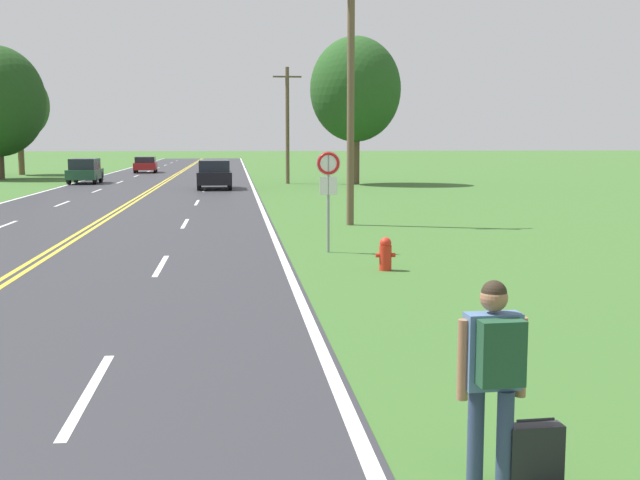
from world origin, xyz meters
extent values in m
cube|color=white|center=(2.90, 7.50, 0.01)|extent=(0.12, 3.00, 0.00)
cube|color=white|center=(2.90, 16.50, 0.01)|extent=(0.12, 3.00, 0.00)
cube|color=white|center=(2.90, 25.50, 0.01)|extent=(0.12, 3.00, 0.00)
cube|color=white|center=(2.90, 34.50, 0.01)|extent=(0.12, 3.00, 0.00)
cube|color=white|center=(2.90, 43.50, 0.01)|extent=(0.12, 3.00, 0.00)
cube|color=white|center=(2.90, 52.50, 0.01)|extent=(0.12, 3.00, 0.00)
cube|color=white|center=(2.90, 61.50, 0.01)|extent=(0.12, 3.00, 0.00)
cube|color=white|center=(2.90, 70.50, 0.01)|extent=(0.12, 3.00, 0.00)
cube|color=white|center=(2.90, 79.50, 0.01)|extent=(0.12, 3.00, 0.00)
cube|color=white|center=(2.90, 88.50, 0.01)|extent=(0.12, 3.00, 0.00)
cube|color=white|center=(2.90, 97.50, 0.01)|extent=(0.12, 3.00, 0.00)
cube|color=white|center=(2.90, 106.50, 0.01)|extent=(0.12, 3.00, 0.00)
cube|color=white|center=(-2.90, 25.50, 0.01)|extent=(0.12, 3.00, 0.00)
cube|color=white|center=(-2.90, 34.50, 0.01)|extent=(0.12, 3.00, 0.00)
cube|color=white|center=(-2.90, 43.50, 0.01)|extent=(0.12, 3.00, 0.00)
cube|color=white|center=(-2.90, 52.50, 0.01)|extent=(0.12, 3.00, 0.00)
cube|color=white|center=(-2.90, 61.50, 0.01)|extent=(0.12, 3.00, 0.00)
cube|color=white|center=(-2.90, 70.50, 0.01)|extent=(0.12, 3.00, 0.00)
cube|color=white|center=(-2.90, 79.50, 0.01)|extent=(0.12, 3.00, 0.00)
cube|color=white|center=(-2.90, 88.50, 0.01)|extent=(0.12, 3.00, 0.00)
cube|color=white|center=(-2.90, 97.50, 0.01)|extent=(0.12, 3.00, 0.00)
cube|color=white|center=(-2.90, 106.50, 0.01)|extent=(0.12, 3.00, 0.00)
cylinder|color=navy|center=(6.43, 4.79, 0.41)|extent=(0.13, 0.13, 0.81)
cylinder|color=navy|center=(6.63, 4.64, 0.41)|extent=(0.13, 0.13, 0.81)
cube|color=#4C6B93|center=(6.53, 4.72, 1.12)|extent=(0.45, 0.21, 0.61)
sphere|color=#936647|center=(6.53, 4.72, 1.55)|extent=(0.22, 0.22, 0.22)
sphere|color=#2D2319|center=(6.53, 4.72, 1.58)|extent=(0.20, 0.20, 0.20)
cylinder|color=#936647|center=(6.29, 4.70, 1.06)|extent=(0.09, 0.09, 0.64)
cylinder|color=#936647|center=(6.77, 4.73, 1.06)|extent=(0.09, 0.09, 0.64)
cube|color=#1E472D|center=(6.54, 4.54, 1.15)|extent=(0.36, 0.19, 0.51)
cube|color=black|center=(6.88, 4.66, 0.26)|extent=(0.46, 0.19, 0.52)
cylinder|color=black|center=(6.88, 4.66, 0.56)|extent=(0.31, 0.04, 0.02)
cylinder|color=red|center=(7.72, 15.41, 0.27)|extent=(0.26, 0.26, 0.54)
sphere|color=red|center=(7.72, 15.41, 0.59)|extent=(0.25, 0.25, 0.25)
cylinder|color=red|center=(7.90, 15.41, 0.33)|extent=(0.08, 0.09, 0.09)
cylinder|color=red|center=(7.55, 15.41, 0.33)|extent=(0.08, 0.09, 0.09)
cylinder|color=gray|center=(6.84, 18.30, 1.23)|extent=(0.07, 0.07, 2.45)
cylinder|color=white|center=(6.84, 18.28, 2.20)|extent=(0.60, 0.02, 0.60)
torus|color=red|center=(6.84, 18.27, 2.20)|extent=(0.55, 0.07, 0.55)
cube|color=white|center=(6.84, 18.28, 1.65)|extent=(0.44, 0.02, 0.44)
cylinder|color=brown|center=(8.31, 24.63, 4.05)|extent=(0.24, 0.24, 8.11)
cylinder|color=brown|center=(7.97, 49.79, 3.65)|extent=(0.24, 0.24, 7.31)
cube|color=brown|center=(7.97, 49.79, 6.71)|extent=(1.80, 0.12, 0.10)
cylinder|color=brown|center=(12.12, 48.63, 1.75)|extent=(0.56, 0.56, 3.50)
ellipsoid|color=#234C1E|center=(12.12, 48.63, 5.89)|extent=(5.64, 5.64, 6.48)
cylinder|color=brown|center=(-12.29, 65.09, 1.74)|extent=(0.47, 0.47, 3.48)
ellipsoid|color=#2D5B23|center=(-12.29, 65.09, 5.48)|extent=(4.69, 4.69, 5.39)
cylinder|color=black|center=(4.33, 43.26, 0.35)|extent=(0.22, 0.70, 0.69)
cylinder|color=black|center=(2.63, 43.22, 0.35)|extent=(0.22, 0.70, 0.69)
cylinder|color=black|center=(4.27, 45.87, 0.35)|extent=(0.22, 0.70, 0.69)
cylinder|color=black|center=(2.56, 45.82, 0.35)|extent=(0.22, 0.70, 0.69)
cube|color=black|center=(3.45, 44.54, 0.66)|extent=(2.01, 4.25, 0.69)
cube|color=#1E232D|center=(3.45, 44.54, 1.32)|extent=(1.75, 2.98, 0.63)
cylinder|color=black|center=(-5.68, 52.33, 0.35)|extent=(0.20, 0.69, 0.69)
cylinder|color=black|center=(-4.09, 52.34, 0.35)|extent=(0.20, 0.69, 0.69)
cylinder|color=black|center=(-5.67, 50.01, 0.35)|extent=(0.20, 0.69, 0.69)
cylinder|color=black|center=(-4.08, 50.02, 0.35)|extent=(0.20, 0.69, 0.69)
cube|color=#1E472D|center=(-4.88, 51.18, 0.61)|extent=(1.81, 3.74, 0.60)
cube|color=#1E232D|center=(-4.88, 51.18, 1.25)|extent=(1.59, 2.62, 0.68)
cylinder|color=black|center=(-3.74, 69.18, 0.31)|extent=(0.23, 0.63, 0.62)
cylinder|color=black|center=(-2.11, 69.26, 0.31)|extent=(0.23, 0.63, 0.62)
cylinder|color=black|center=(-3.63, 66.90, 0.31)|extent=(0.23, 0.63, 0.62)
cylinder|color=black|center=(-1.99, 66.98, 0.31)|extent=(0.23, 0.63, 0.62)
cube|color=#A81E1E|center=(-2.87, 68.08, 0.57)|extent=(2.02, 3.77, 0.58)
cube|color=#1E232D|center=(-2.87, 68.08, 1.11)|extent=(1.74, 2.65, 0.49)
camera|label=1|loc=(4.51, -1.26, 2.77)|focal=45.00mm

